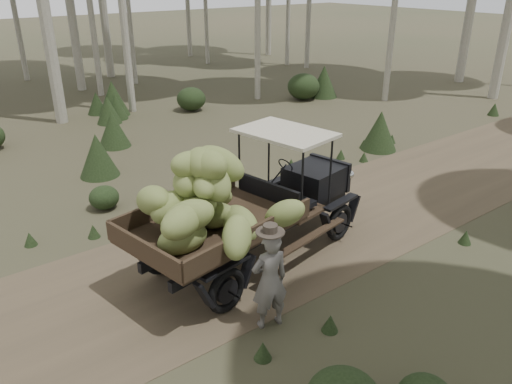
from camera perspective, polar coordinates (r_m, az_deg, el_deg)
ground at (r=11.46m, az=7.76°, el=-3.42°), size 120.00×120.00×0.00m
dirt_track at (r=11.46m, az=7.76°, el=-3.40°), size 70.00×4.00×0.01m
banana_truck at (r=8.83m, az=-3.20°, el=-0.82°), size 5.46×3.06×2.68m
farmer at (r=7.84m, az=1.57°, el=-9.96°), size 0.68×0.53×1.81m
undergrowth at (r=13.12m, az=7.15°, el=2.88°), size 23.96×24.33×1.39m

